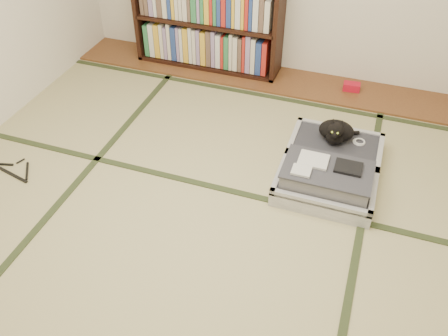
% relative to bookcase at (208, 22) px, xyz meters
% --- Properties ---
extents(floor, '(4.50, 4.50, 0.00)m').
position_rel_bookcase_xyz_m(floor, '(0.71, -2.07, -0.45)').
color(floor, tan).
rests_on(floor, ground).
extents(wood_strip, '(4.00, 0.50, 0.02)m').
position_rel_bookcase_xyz_m(wood_strip, '(0.71, -0.07, -0.44)').
color(wood_strip, brown).
rests_on(wood_strip, ground).
extents(red_item, '(0.16, 0.10, 0.07)m').
position_rel_bookcase_xyz_m(red_item, '(1.42, -0.04, -0.40)').
color(red_item, red).
rests_on(red_item, wood_strip).
extents(room_shell, '(4.50, 4.50, 4.50)m').
position_rel_bookcase_xyz_m(room_shell, '(0.71, -2.07, 1.01)').
color(room_shell, white).
rests_on(room_shell, ground).
extents(tatami_borders, '(4.00, 4.50, 0.01)m').
position_rel_bookcase_xyz_m(tatami_borders, '(0.71, -1.57, -0.45)').
color(tatami_borders, '#2D381E').
rests_on(tatami_borders, ground).
extents(bookcase, '(1.41, 0.32, 0.92)m').
position_rel_bookcase_xyz_m(bookcase, '(0.00, 0.00, 0.00)').
color(bookcase, black).
rests_on(bookcase, wood_strip).
extents(suitcase, '(0.68, 0.91, 0.27)m').
position_rel_bookcase_xyz_m(suitcase, '(1.42, -1.31, -0.36)').
color(suitcase, silver).
rests_on(suitcase, floor).
extents(cat, '(0.30, 0.31, 0.24)m').
position_rel_bookcase_xyz_m(cat, '(1.41, -1.01, -0.23)').
color(cat, black).
rests_on(cat, suitcase).
extents(cable_coil, '(0.09, 0.09, 0.02)m').
position_rel_bookcase_xyz_m(cable_coil, '(1.59, -0.98, -0.31)').
color(cable_coil, white).
rests_on(cable_coil, suitcase).
extents(hanger, '(0.42, 0.23, 0.01)m').
position_rel_bookcase_xyz_m(hanger, '(-0.83, -2.00, -0.44)').
color(hanger, black).
rests_on(hanger, floor).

